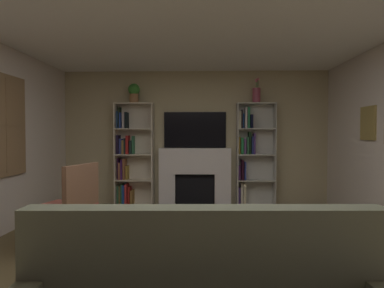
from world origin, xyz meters
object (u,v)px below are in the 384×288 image
object	(u,v)px
bookshelf_left	(130,157)
bookshelf_right	(251,153)
tv	(195,130)
potted_plant	(134,92)
fireplace	(195,176)
coffee_table	(205,264)
vase_with_flowers	(256,95)
armchair	(68,205)

from	to	relation	value
bookshelf_left	bookshelf_right	xyz separation A→B (m)	(2.26, 0.02, 0.09)
tv	potted_plant	distance (m)	1.33
fireplace	potted_plant	distance (m)	1.92
tv	coffee_table	world-z (taller)	tv
bookshelf_left	vase_with_flowers	xyz separation A→B (m)	(2.34, -0.04, 1.16)
armchair	fireplace	bearing A→B (deg)	59.04
vase_with_flowers	coffee_table	bearing A→B (deg)	-105.19
fireplace	tv	distance (m)	0.86
fireplace	bookshelf_left	distance (m)	1.26
tv	coffee_table	size ratio (longest dim) A/B	1.29
bookshelf_left	armchair	size ratio (longest dim) A/B	1.93
tv	bookshelf_right	bearing A→B (deg)	-3.34
tv	bookshelf_left	size ratio (longest dim) A/B	0.61
armchair	potted_plant	bearing A→B (deg)	82.72
bookshelf_right	potted_plant	distance (m)	2.44
tv	coffee_table	xyz separation A→B (m)	(0.15, -3.71, -1.06)
vase_with_flowers	coffee_table	distance (m)	4.09
bookshelf_right	vase_with_flowers	distance (m)	1.08
bookshelf_left	vase_with_flowers	distance (m)	2.61
bookshelf_left	tv	bearing A→B (deg)	3.58
potted_plant	coffee_table	world-z (taller)	potted_plant
coffee_table	bookshelf_right	bearing A→B (deg)	76.26
vase_with_flowers	coffee_table	size ratio (longest dim) A/B	0.51
bookshelf_right	armchair	xyz separation A→B (m)	(-2.46, -2.38, -0.47)
potted_plant	armchair	distance (m)	2.83
bookshelf_left	armchair	xyz separation A→B (m)	(-0.21, -2.36, -0.39)
fireplace	bookshelf_right	world-z (taller)	bookshelf_right
vase_with_flowers	coffee_table	xyz separation A→B (m)	(-0.98, -3.59, -1.70)
potted_plant	vase_with_flowers	xyz separation A→B (m)	(2.25, 0.00, -0.05)
armchair	coffee_table	world-z (taller)	armchair
bookshelf_left	potted_plant	xyz separation A→B (m)	(0.09, -0.04, 1.21)
tv	bookshelf_right	world-z (taller)	bookshelf_right
fireplace	armchair	world-z (taller)	fireplace
bookshelf_right	vase_with_flowers	bearing A→B (deg)	-35.42
fireplace	bookshelf_left	bearing A→B (deg)	-179.63
fireplace	coffee_table	world-z (taller)	fireplace
bookshelf_right	potted_plant	xyz separation A→B (m)	(-2.17, -0.06, 1.12)
armchair	coffee_table	distance (m)	2.03
bookshelf_left	vase_with_flowers	world-z (taller)	vase_with_flowers
bookshelf_left	vase_with_flowers	bearing A→B (deg)	-1.07
coffee_table	armchair	bearing A→B (deg)	141.01
tv	coffee_table	distance (m)	3.86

